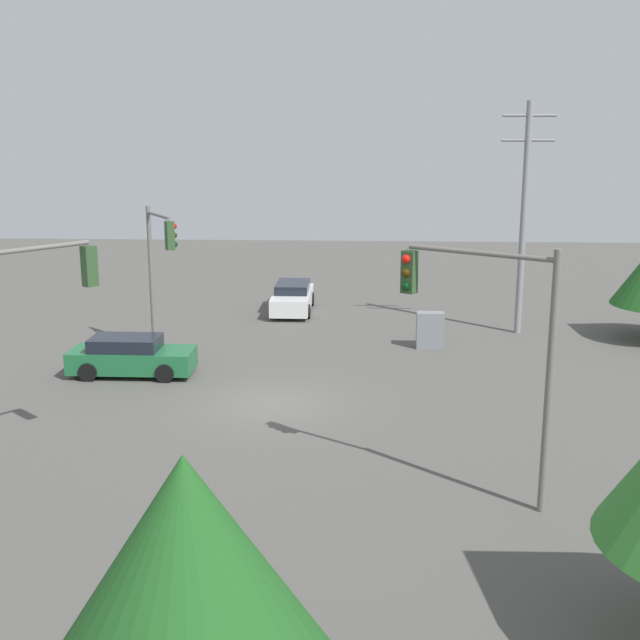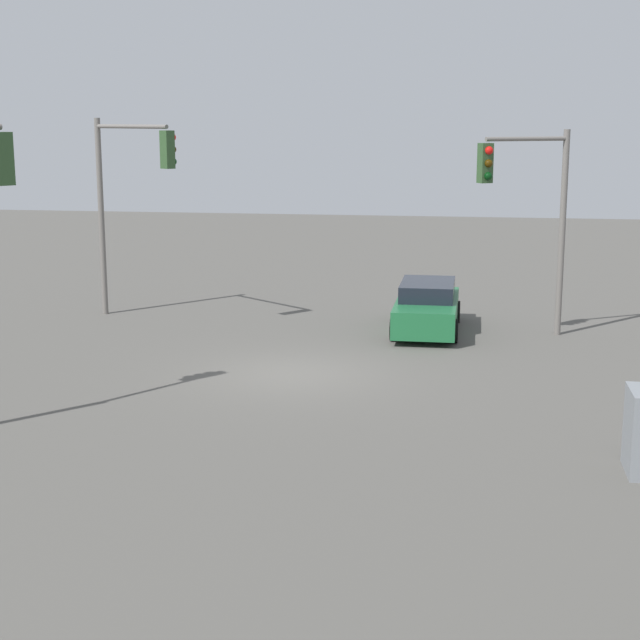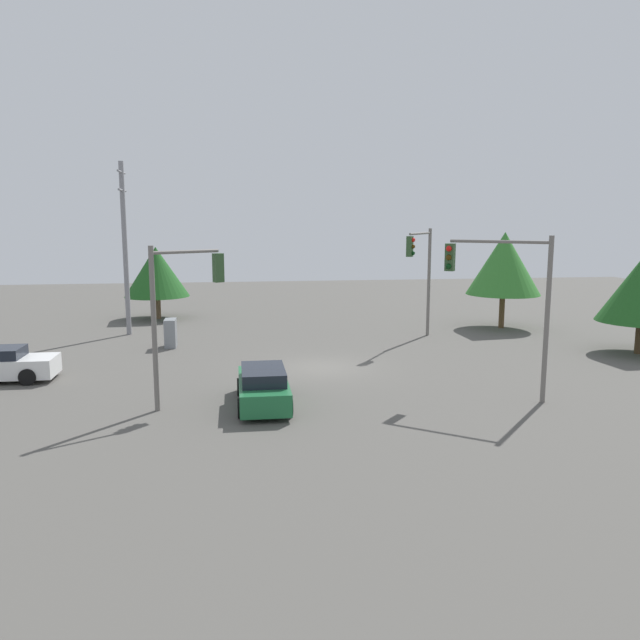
{
  "view_description": "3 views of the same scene",
  "coord_description": "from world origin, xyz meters",
  "px_view_note": "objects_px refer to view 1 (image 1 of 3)",
  "views": [
    {
      "loc": [
        2.85,
        -24.51,
        8.58
      ],
      "look_at": [
        1.47,
        1.66,
        2.42
      ],
      "focal_mm": 45.0,
      "sensor_mm": 36.0,
      "label": 1
    },
    {
      "loc": [
        22.48,
        4.25,
        6.02
      ],
      "look_at": [
        2.99,
        1.12,
        1.97
      ],
      "focal_mm": 55.0,
      "sensor_mm": 36.0,
      "label": 2
    },
    {
      "loc": [
        -27.19,
        3.84,
        6.63
      ],
      "look_at": [
        1.17,
        -0.06,
        2.0
      ],
      "focal_mm": 35.0,
      "sensor_mm": 36.0,
      "label": 3
    }
  ],
  "objects_px": {
    "traffic_signal_aux": "(489,326)",
    "electrical_cabinet": "(430,330)",
    "sedan_white": "(293,298)",
    "traffic_signal_cross": "(16,319)",
    "traffic_signal_main": "(159,257)",
    "sedan_green": "(131,356)"
  },
  "relations": [
    {
      "from": "traffic_signal_aux",
      "to": "electrical_cabinet",
      "type": "distance_m",
      "value": 13.98
    },
    {
      "from": "traffic_signal_aux",
      "to": "sedan_white",
      "type": "bearing_deg",
      "value": -38.76
    },
    {
      "from": "sedan_white",
      "to": "electrical_cabinet",
      "type": "bearing_deg",
      "value": 133.53
    },
    {
      "from": "traffic_signal_cross",
      "to": "electrical_cabinet",
      "type": "relative_size",
      "value": 4.1
    },
    {
      "from": "traffic_signal_main",
      "to": "electrical_cabinet",
      "type": "height_order",
      "value": "traffic_signal_main"
    },
    {
      "from": "sedan_white",
      "to": "traffic_signal_main",
      "type": "xyz_separation_m",
      "value": [
        -4.45,
        -8.02,
        3.2
      ]
    },
    {
      "from": "sedan_green",
      "to": "traffic_signal_aux",
      "type": "relative_size",
      "value": 0.72
    },
    {
      "from": "sedan_green",
      "to": "traffic_signal_aux",
      "type": "height_order",
      "value": "traffic_signal_aux"
    },
    {
      "from": "sedan_white",
      "to": "traffic_signal_cross",
      "type": "bearing_deg",
      "value": 75.79
    },
    {
      "from": "sedan_white",
      "to": "traffic_signal_main",
      "type": "bearing_deg",
      "value": 60.98
    },
    {
      "from": "sedan_green",
      "to": "electrical_cabinet",
      "type": "height_order",
      "value": "electrical_cabinet"
    },
    {
      "from": "traffic_signal_main",
      "to": "electrical_cabinet",
      "type": "distance_m",
      "value": 11.17
    },
    {
      "from": "traffic_signal_cross",
      "to": "electrical_cabinet",
      "type": "height_order",
      "value": "traffic_signal_cross"
    },
    {
      "from": "traffic_signal_cross",
      "to": "sedan_green",
      "type": "bearing_deg",
      "value": 36.82
    },
    {
      "from": "sedan_white",
      "to": "traffic_signal_aux",
      "type": "bearing_deg",
      "value": 107.49
    },
    {
      "from": "sedan_green",
      "to": "traffic_signal_main",
      "type": "relative_size",
      "value": 0.77
    },
    {
      "from": "traffic_signal_main",
      "to": "traffic_signal_aux",
      "type": "relative_size",
      "value": 0.94
    },
    {
      "from": "sedan_white",
      "to": "electrical_cabinet",
      "type": "distance_m",
      "value": 8.95
    },
    {
      "from": "traffic_signal_main",
      "to": "electrical_cabinet",
      "type": "relative_size",
      "value": 3.88
    },
    {
      "from": "sedan_green",
      "to": "traffic_signal_cross",
      "type": "bearing_deg",
      "value": -0.52
    },
    {
      "from": "electrical_cabinet",
      "to": "traffic_signal_main",
      "type": "bearing_deg",
      "value": -171.79
    },
    {
      "from": "traffic_signal_cross",
      "to": "electrical_cabinet",
      "type": "bearing_deg",
      "value": -2.74
    }
  ]
}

